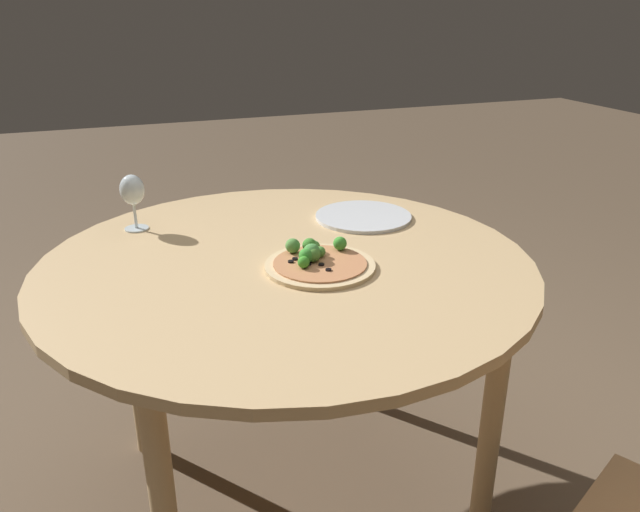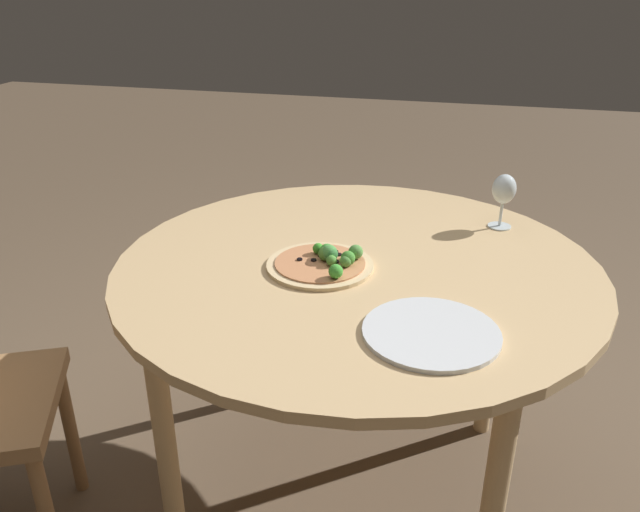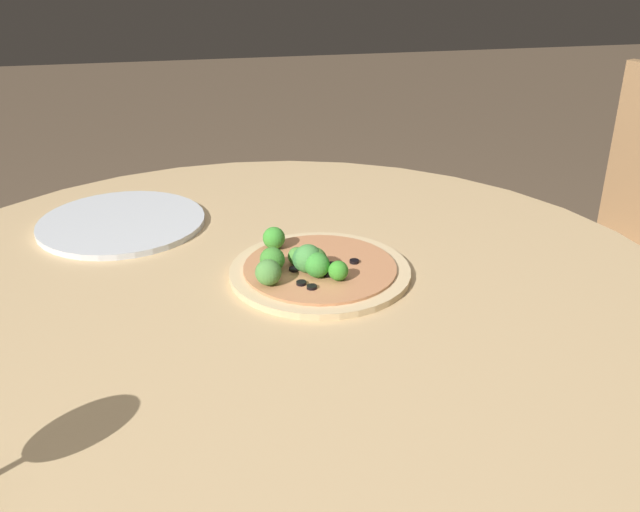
{
  "view_description": "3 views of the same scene",
  "coord_description": "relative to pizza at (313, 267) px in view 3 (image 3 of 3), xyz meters",
  "views": [
    {
      "loc": [
        -1.33,
        0.41,
        1.34
      ],
      "look_at": [
        -0.08,
        -0.06,
        0.78
      ],
      "focal_mm": 35.0,
      "sensor_mm": 36.0,
      "label": 1
    },
    {
      "loc": [
        0.26,
        -1.38,
        1.41
      ],
      "look_at": [
        -0.08,
        -0.06,
        0.78
      ],
      "focal_mm": 35.0,
      "sensor_mm": 36.0,
      "label": 2
    },
    {
      "loc": [
        0.1,
        0.84,
        1.22
      ],
      "look_at": [
        -0.08,
        -0.06,
        0.78
      ],
      "focal_mm": 40.0,
      "sensor_mm": 36.0,
      "label": 3
    }
  ],
  "objects": [
    {
      "name": "pizza",
      "position": [
        0.0,
        0.0,
        0.0
      ],
      "size": [
        0.26,
        0.26,
        0.05
      ],
      "color": "#DBBC89",
      "rests_on": "dining_table"
    },
    {
      "name": "dining_table",
      "position": [
        0.07,
        0.06,
        -0.09
      ],
      "size": [
        1.19,
        1.19,
        0.75
      ],
      "color": "tan",
      "rests_on": "ground_plane"
    },
    {
      "name": "plate_near",
      "position": [
        0.28,
        -0.24,
        -0.01
      ],
      "size": [
        0.27,
        0.27,
        0.01
      ],
      "color": "silver",
      "rests_on": "dining_table"
    }
  ]
}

